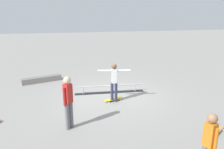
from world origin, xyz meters
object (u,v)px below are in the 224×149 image
Objects in this scene: grind_rail at (110,89)px; bystander_orange_shirt at (209,143)px; skater_main at (114,80)px; loose_skateboard_natural at (216,131)px; skate_ledge at (42,79)px; skateboard_main at (114,99)px; bystander_red_shirt at (68,100)px.

grind_rail is 5.79m from bystander_orange_shirt.
skater_main reaches higher than loose_skateboard_natural.
loose_skateboard_natural is (-5.65, 6.34, -0.07)m from skate_ledge.
skateboard_main is at bearing 133.79° from skate_ledge.
grind_rail reaches higher than skateboard_main.
grind_rail is 2.02× the size of bystander_orange_shirt.
bystander_red_shirt reaches higher than loose_skateboard_natural.
skate_ledge is at bearing 61.25° from bystander_red_shirt.
bystander_red_shirt is at bearing 26.06° from bystander_orange_shirt.
grind_rail is 3.82× the size of skateboard_main.
skate_ledge is 2.60× the size of loose_skateboard_natural.
bystander_orange_shirt is 0.91× the size of bystander_red_shirt.
skateboard_main is (0.00, -0.07, -0.86)m from skater_main.
skateboard_main and loose_skateboard_natural have the same top height.
loose_skateboard_natural is at bearing 131.70° from skate_ledge.
skater_main is 0.86m from skateboard_main.
skate_ledge reaches higher than skateboard_main.
skate_ledge is at bearing 97.12° from loose_skateboard_natural.
skate_ledge is at bearing -63.24° from skateboard_main.
skate_ledge is 2.44× the size of skateboard_main.
loose_skateboard_natural is at bearing 124.81° from grind_rail.
loose_skateboard_natural is at bearing -62.48° from bystander_orange_shirt.
bystander_orange_shirt is at bearing 103.44° from grind_rail.
skate_ledge is 4.51m from skateboard_main.
skateboard_main is (-3.12, 3.25, -0.07)m from skate_ledge.
bystander_red_shirt is (1.83, 1.86, 0.89)m from skateboard_main.
grind_rail is 3.90m from skate_ledge.
bystander_red_shirt reaches higher than bystander_orange_shirt.
skater_main is at bearing 133.20° from skate_ledge.
grind_rail is 4.08× the size of loose_skateboard_natural.
skater_main is at bearing 76.10° from skateboard_main.
bystander_red_shirt reaches higher than skateboard_main.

